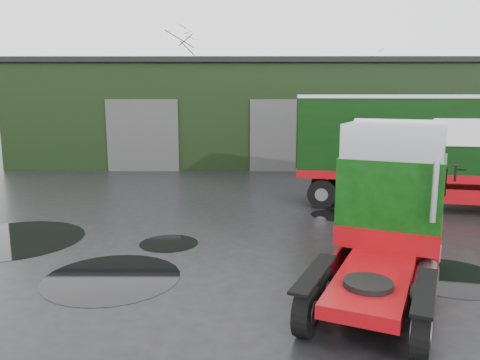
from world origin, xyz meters
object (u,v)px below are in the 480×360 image
object	(u,v)px
tree_back_a	(179,89)
tree_back_b	(359,101)
lorry_right	(469,152)
warehouse	(278,111)
hero_tractor	(382,215)

from	to	relation	value
tree_back_a	tree_back_b	xyz separation A→B (m)	(16.00, 0.00, -1.00)
lorry_right	tree_back_a	world-z (taller)	tree_back_a
warehouse	lorry_right	xyz separation A→B (m)	(6.00, -14.89, -1.02)
lorry_right	tree_back_b	distance (m)	25.02
lorry_right	tree_back_a	xyz separation A→B (m)	(-14.00, 24.89, 2.61)
warehouse	lorry_right	bearing A→B (deg)	-68.05
warehouse	tree_back_b	xyz separation A→B (m)	(8.00, 10.00, 0.59)
hero_tractor	warehouse	bearing A→B (deg)	115.14
hero_tractor	tree_back_a	distance (m)	34.17
hero_tractor	tree_back_b	xyz separation A→B (m)	(7.62, 33.00, 1.93)
warehouse	tree_back_b	world-z (taller)	tree_back_b
hero_tractor	tree_back_a	bearing A→B (deg)	128.45
hero_tractor	tree_back_a	size ratio (longest dim) A/B	0.62
hero_tractor	lorry_right	size ratio (longest dim) A/B	0.36
hero_tractor	lorry_right	distance (m)	9.88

